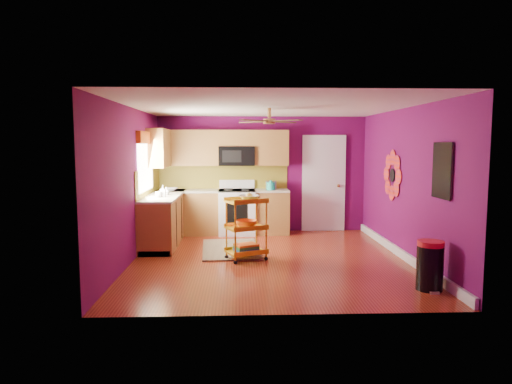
{
  "coord_description": "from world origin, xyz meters",
  "views": [
    {
      "loc": [
        -0.52,
        -7.42,
        1.9
      ],
      "look_at": [
        -0.21,
        0.4,
        1.08
      ],
      "focal_mm": 32.0,
      "sensor_mm": 36.0,
      "label": 1
    }
  ],
  "objects": [
    {
      "name": "upper_cabinetry",
      "position": [
        -1.24,
        2.17,
        1.8
      ],
      "size": [
        2.8,
        2.3,
        1.26
      ],
      "color": "brown",
      "rests_on": "ground"
    },
    {
      "name": "lower_cabinets",
      "position": [
        -1.35,
        1.82,
        0.43
      ],
      "size": [
        2.81,
        2.31,
        0.94
      ],
      "color": "brown",
      "rests_on": "ground"
    },
    {
      "name": "teal_kettle",
      "position": [
        0.17,
        2.15,
        1.02
      ],
      "size": [
        0.18,
        0.18,
        0.21
      ],
      "color": "#16AA97",
      "rests_on": "lower_cabinets"
    },
    {
      "name": "counter_dish",
      "position": [
        -1.9,
        2.06,
        0.97
      ],
      "size": [
        0.26,
        0.26,
        0.06
      ],
      "primitive_type": "imported",
      "color": "white",
      "rests_on": "lower_cabinets"
    },
    {
      "name": "ceiling_fan",
      "position": [
        0.0,
        0.2,
        2.29
      ],
      "size": [
        1.01,
        1.01,
        0.26
      ],
      "color": "#BF8C3F",
      "rests_on": "ground"
    },
    {
      "name": "room_envelope",
      "position": [
        0.03,
        0.0,
        1.63
      ],
      "size": [
        4.54,
        5.04,
        2.52
      ],
      "color": "#600B4D",
      "rests_on": "ground"
    },
    {
      "name": "rolling_cart",
      "position": [
        -0.38,
        -0.04,
        0.57
      ],
      "size": [
        0.74,
        0.65,
        1.11
      ],
      "color": "yellow",
      "rests_on": "ground"
    },
    {
      "name": "counter_cup",
      "position": [
        -1.97,
        0.89,
        0.99
      ],
      "size": [
        0.13,
        0.13,
        0.1
      ],
      "primitive_type": "imported",
      "color": "white",
      "rests_on": "lower_cabinets"
    },
    {
      "name": "soap_bottle_a",
      "position": [
        -1.9,
        0.94,
        1.04
      ],
      "size": [
        0.09,
        0.1,
        0.21
      ],
      "primitive_type": "imported",
      "color": "#EA3F72",
      "rests_on": "lower_cabinets"
    },
    {
      "name": "shag_rug",
      "position": [
        -0.66,
        0.7,
        0.01
      ],
      "size": [
        1.11,
        1.71,
        0.02
      ],
      "primitive_type": "cube",
      "rotation": [
        0.0,
        0.0,
        0.06
      ],
      "color": "black",
      "rests_on": "ground"
    },
    {
      "name": "left_window",
      "position": [
        -2.22,
        1.05,
        1.74
      ],
      "size": [
        0.08,
        1.35,
        1.08
      ],
      "color": "white",
      "rests_on": "ground"
    },
    {
      "name": "ground",
      "position": [
        0.0,
        0.0,
        0.0
      ],
      "size": [
        5.0,
        5.0,
        0.0
      ],
      "primitive_type": "plane",
      "color": "maroon",
      "rests_on": "ground"
    },
    {
      "name": "right_wall_art",
      "position": [
        2.23,
        -0.34,
        1.44
      ],
      "size": [
        0.04,
        2.74,
        1.04
      ],
      "color": "black",
      "rests_on": "ground"
    },
    {
      "name": "panel_door",
      "position": [
        1.35,
        2.47,
        1.02
      ],
      "size": [
        0.95,
        0.11,
        2.15
      ],
      "color": "white",
      "rests_on": "ground"
    },
    {
      "name": "soap_bottle_b",
      "position": [
        -1.89,
        1.25,
        1.02
      ],
      "size": [
        0.12,
        0.12,
        0.15
      ],
      "primitive_type": "imported",
      "color": "white",
      "rests_on": "lower_cabinets"
    },
    {
      "name": "toaster",
      "position": [
        0.18,
        2.27,
        1.03
      ],
      "size": [
        0.22,
        0.15,
        0.18
      ],
      "primitive_type": "cube",
      "color": "beige",
      "rests_on": "lower_cabinets"
    },
    {
      "name": "trash_can",
      "position": [
        1.98,
        -1.69,
        0.32
      ],
      "size": [
        0.35,
        0.38,
        0.65
      ],
      "color": "black",
      "rests_on": "ground"
    },
    {
      "name": "electric_range",
      "position": [
        -0.55,
        2.17,
        0.48
      ],
      "size": [
        0.76,
        0.66,
        1.13
      ],
      "color": "white",
      "rests_on": "ground"
    }
  ]
}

